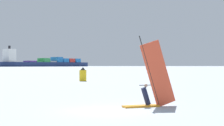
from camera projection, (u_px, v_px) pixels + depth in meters
ground_plane at (109, 111)px, 20.17m from camera, size 4000.00×4000.00×0.00m
windsurfer at (150, 88)px, 22.10m from camera, size 3.26×2.18×4.52m
cargo_ship at (45, 62)px, 677.86m from camera, size 128.11×182.23×37.20m
channel_buoy at (83, 75)px, 57.62m from camera, size 1.16×1.16×2.31m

